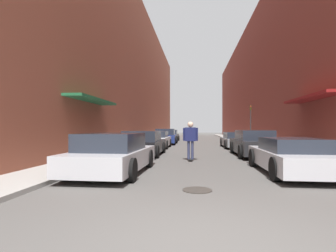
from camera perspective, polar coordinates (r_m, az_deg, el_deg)
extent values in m
plane|color=#4C4947|center=(25.15, 6.24, -3.82)|extent=(119.99, 119.99, 0.00)
cube|color=gray|center=(30.95, -2.76, -3.08)|extent=(1.80, 54.54, 0.12)
cube|color=gray|center=(30.99, 15.14, -3.06)|extent=(1.80, 54.54, 0.12)
cube|color=brown|center=(32.06, -7.97, 10.40)|extent=(4.00, 54.54, 15.02)
cube|color=#1E6038|center=(13.92, -16.07, 5.42)|extent=(1.00, 4.80, 0.12)
cube|color=brown|center=(31.95, 20.32, 8.76)|extent=(4.00, 54.54, 13.15)
cube|color=maroon|center=(14.00, 28.86, 5.42)|extent=(1.00, 4.80, 0.12)
cube|color=#B7B7BC|center=(8.86, -11.76, -6.94)|extent=(2.04, 4.45, 0.59)
cube|color=#232833|center=(8.61, -12.21, -3.37)|extent=(1.76, 2.33, 0.54)
cylinder|color=black|center=(10.48, -14.48, -6.73)|extent=(0.18, 0.67, 0.67)
cylinder|color=black|center=(9.97, -4.06, -7.06)|extent=(0.18, 0.67, 0.67)
cylinder|color=black|center=(7.99, -21.44, -8.68)|extent=(0.18, 0.67, 0.67)
cylinder|color=black|center=(7.32, -7.86, -9.47)|extent=(0.18, 0.67, 0.67)
cube|color=black|center=(14.36, -5.42, -4.43)|extent=(1.96, 4.37, 0.62)
cube|color=#232833|center=(14.11, -5.60, -2.15)|extent=(1.72, 2.28, 0.53)
cylinder|color=black|center=(15.89, -7.84, -4.65)|extent=(0.18, 0.63, 0.63)
cylinder|color=black|center=(15.55, -0.97, -4.75)|extent=(0.18, 0.63, 0.63)
cylinder|color=black|center=(13.29, -10.64, -5.47)|extent=(0.18, 0.63, 0.63)
cylinder|color=black|center=(12.88, -2.44, -5.64)|extent=(0.18, 0.63, 0.63)
cube|color=silver|center=(19.50, -2.40, -3.36)|extent=(1.75, 3.98, 0.64)
cube|color=#232833|center=(19.29, -2.49, -1.79)|extent=(1.53, 2.07, 0.44)
cylinder|color=black|center=(20.86, -4.20, -3.66)|extent=(0.18, 0.62, 0.62)
cylinder|color=black|center=(20.63, 0.41, -3.70)|extent=(0.18, 0.62, 0.62)
cylinder|color=black|center=(18.45, -5.55, -4.08)|extent=(0.18, 0.62, 0.62)
cylinder|color=black|center=(18.19, -0.34, -4.13)|extent=(0.18, 0.62, 0.62)
cube|color=navy|center=(24.07, -0.50, -2.70)|extent=(1.96, 4.06, 0.68)
cube|color=#232833|center=(23.85, -0.55, -1.26)|extent=(1.68, 2.13, 0.54)
cylinder|color=black|center=(25.42, -2.22, -2.99)|extent=(0.18, 0.71, 0.71)
cylinder|color=black|center=(25.23, 1.87, -3.01)|extent=(0.18, 0.71, 0.71)
cylinder|color=black|center=(22.97, -3.10, -3.26)|extent=(0.18, 0.71, 0.71)
cylinder|color=black|center=(22.75, 1.42, -3.29)|extent=(0.18, 0.71, 0.71)
cube|color=#232326|center=(29.46, 0.46, -2.40)|extent=(1.84, 4.31, 0.63)
cube|color=#232833|center=(29.23, 0.42, -1.31)|extent=(1.60, 2.25, 0.50)
cylinder|color=black|center=(30.88, -0.92, -2.64)|extent=(0.18, 0.60, 0.60)
cylinder|color=black|center=(30.72, 2.32, -2.65)|extent=(0.18, 0.60, 0.60)
cylinder|color=black|center=(28.25, -1.57, -2.84)|extent=(0.18, 0.60, 0.60)
cylinder|color=black|center=(28.07, 1.98, -2.86)|extent=(0.18, 0.60, 0.60)
cube|color=#B7B7BC|center=(9.50, 24.87, -6.53)|extent=(1.84, 4.60, 0.56)
cube|color=#232833|center=(9.25, 25.32, -3.68)|extent=(1.59, 2.40, 0.41)
cylinder|color=black|center=(10.65, 17.95, -6.57)|extent=(0.18, 0.68, 0.68)
cylinder|color=black|center=(11.13, 26.72, -6.27)|extent=(0.18, 0.68, 0.68)
cylinder|color=black|center=(7.92, 22.26, -8.69)|extent=(0.18, 0.68, 0.68)
cube|color=#232326|center=(14.53, 17.98, -4.18)|extent=(1.82, 4.61, 0.68)
cube|color=#232833|center=(14.28, 18.16, -1.88)|extent=(1.58, 2.41, 0.50)
cylinder|color=black|center=(15.79, 13.82, -4.56)|extent=(0.18, 0.69, 0.69)
cylinder|color=black|center=(16.12, 19.94, -4.46)|extent=(0.18, 0.69, 0.69)
cylinder|color=black|center=(12.99, 15.54, -5.44)|extent=(0.18, 0.69, 0.69)
cylinder|color=black|center=(13.38, 22.89, -5.28)|extent=(0.18, 0.69, 0.69)
cube|color=gray|center=(20.33, 14.59, -3.33)|extent=(1.98, 4.59, 0.55)
cube|color=#232833|center=(20.09, 14.69, -1.93)|extent=(1.71, 2.40, 0.46)
cylinder|color=black|center=(21.62, 11.60, -3.52)|extent=(0.18, 0.64, 0.64)
cylinder|color=black|center=(21.88, 16.45, -3.47)|extent=(0.18, 0.64, 0.64)
cylinder|color=black|center=(18.82, 12.44, -3.97)|extent=(0.18, 0.64, 0.64)
cylinder|color=black|center=(19.12, 17.99, -3.91)|extent=(0.18, 0.64, 0.64)
cube|color=black|center=(11.99, 4.92, -7.23)|extent=(0.20, 0.78, 0.02)
cylinder|color=beige|center=(12.25, 4.58, -7.26)|extent=(0.03, 0.06, 0.06)
cylinder|color=beige|center=(12.24, 5.30, -7.26)|extent=(0.03, 0.06, 0.06)
cylinder|color=beige|center=(11.75, 4.52, -7.55)|extent=(0.03, 0.06, 0.06)
cylinder|color=beige|center=(11.75, 5.27, -7.55)|extent=(0.03, 0.06, 0.06)
cylinder|color=#2D3351|center=(11.95, 4.51, -5.25)|extent=(0.12, 0.12, 0.81)
cylinder|color=#2D3351|center=(11.95, 5.32, -5.25)|extent=(0.12, 0.12, 0.81)
cube|color=#191E4C|center=(11.91, 4.91, -1.80)|extent=(0.48, 0.22, 0.62)
sphere|color=beige|center=(11.91, 4.91, 0.32)|extent=(0.26, 0.26, 0.26)
cylinder|color=#191E4C|center=(11.92, 3.51, -1.80)|extent=(0.10, 0.10, 0.59)
cylinder|color=#191E4C|center=(11.91, 6.31, -1.80)|extent=(0.10, 0.10, 0.59)
cylinder|color=#332D28|center=(6.43, 6.38, -13.68)|extent=(0.70, 0.70, 0.02)
cylinder|color=#2D2D2D|center=(26.48, 17.55, 0.47)|extent=(0.10, 0.10, 3.55)
cube|color=#332D0F|center=(26.55, 17.54, 3.82)|extent=(0.16, 0.16, 0.45)
sphere|color=red|center=(26.47, 17.58, 4.08)|extent=(0.11, 0.11, 0.11)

